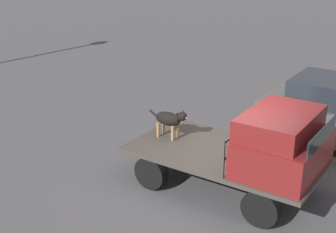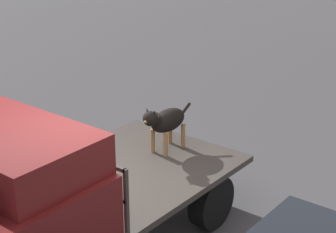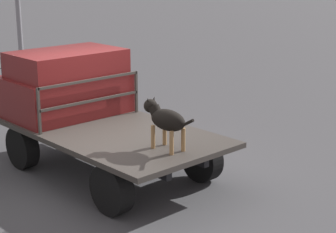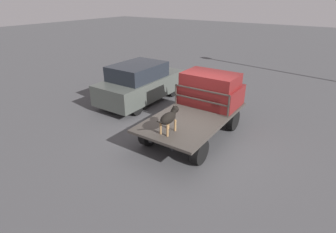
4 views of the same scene
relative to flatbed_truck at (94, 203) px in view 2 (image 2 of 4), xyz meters
name	(u,v)px [view 2 (image 2 of 4)]	position (x,y,z in m)	size (l,w,h in m)	color
flatbed_truck	(94,203)	(0.00, 0.00, 0.00)	(3.93, 2.09, 0.77)	black
truck_cab	(5,186)	(1.19, 0.00, 0.73)	(1.39, 1.97, 1.12)	maroon
truck_headboard	(61,164)	(0.46, 0.00, 0.69)	(0.04, 1.97, 0.73)	#3D3833
dog	(165,121)	(-1.35, 0.02, 0.63)	(1.01, 0.30, 0.70)	#9E7547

